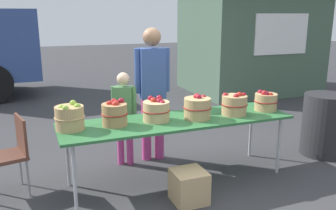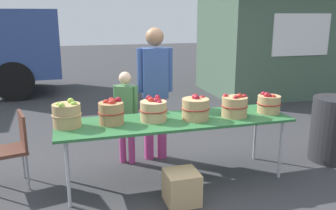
% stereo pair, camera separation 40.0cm
% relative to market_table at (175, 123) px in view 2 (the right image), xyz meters
% --- Properties ---
extents(ground_plane, '(40.00, 40.00, 0.00)m').
position_rel_market_table_xyz_m(ground_plane, '(0.00, 0.00, -0.71)').
color(ground_plane, '#38383A').
extents(market_table, '(2.70, 0.76, 0.75)m').
position_rel_market_table_xyz_m(market_table, '(0.00, 0.00, 0.00)').
color(market_table, '#2D6B38').
rests_on(market_table, ground).
extents(apple_basket_green_0, '(0.32, 0.32, 0.30)m').
position_rel_market_table_xyz_m(apple_basket_green_0, '(-1.20, 0.07, 0.17)').
color(apple_basket_green_0, tan).
rests_on(apple_basket_green_0, market_table).
extents(apple_basket_red_0, '(0.29, 0.29, 0.29)m').
position_rel_market_table_xyz_m(apple_basket_red_0, '(-0.73, 0.04, 0.17)').
color(apple_basket_red_0, '#A87F51').
rests_on(apple_basket_red_0, market_table).
extents(apple_basket_red_1, '(0.32, 0.32, 0.27)m').
position_rel_market_table_xyz_m(apple_basket_red_1, '(-0.25, 0.04, 0.16)').
color(apple_basket_red_1, tan).
rests_on(apple_basket_red_1, market_table).
extents(apple_basket_red_2, '(0.33, 0.33, 0.30)m').
position_rel_market_table_xyz_m(apple_basket_red_2, '(0.23, -0.05, 0.17)').
color(apple_basket_red_2, tan).
rests_on(apple_basket_red_2, market_table).
extents(apple_basket_red_3, '(0.32, 0.32, 0.28)m').
position_rel_market_table_xyz_m(apple_basket_red_3, '(0.71, -0.07, 0.16)').
color(apple_basket_red_3, tan).
rests_on(apple_basket_red_3, market_table).
extents(apple_basket_red_4, '(0.29, 0.29, 0.27)m').
position_rel_market_table_xyz_m(apple_basket_red_4, '(1.19, -0.04, 0.15)').
color(apple_basket_red_4, tan).
rests_on(apple_basket_red_4, market_table).
extents(vendor_adult, '(0.46, 0.27, 1.77)m').
position_rel_market_table_xyz_m(vendor_adult, '(-0.06, 0.71, 0.33)').
color(vendor_adult, '#CC3F8C').
rests_on(vendor_adult, ground).
extents(child_customer, '(0.29, 0.25, 1.23)m').
position_rel_market_table_xyz_m(child_customer, '(-0.46, 0.67, 0.01)').
color(child_customer, '#CC3F8C').
rests_on(child_customer, ground).
extents(food_kiosk, '(3.53, 2.94, 2.74)m').
position_rel_market_table_xyz_m(food_kiosk, '(3.79, 4.19, 0.67)').
color(food_kiosk, '#47604C').
rests_on(food_kiosk, ground).
extents(folding_chair, '(0.48, 0.48, 0.86)m').
position_rel_market_table_xyz_m(folding_chair, '(-1.80, 0.35, -0.21)').
color(folding_chair, brown).
rests_on(folding_chair, ground).
extents(trash_barrel, '(0.61, 0.61, 0.86)m').
position_rel_market_table_xyz_m(trash_barrel, '(2.24, -0.01, -0.28)').
color(trash_barrel, '#262628').
rests_on(trash_barrel, ground).
extents(produce_crate, '(0.34, 0.34, 0.34)m').
position_rel_market_table_xyz_m(produce_crate, '(-0.10, -0.54, -0.54)').
color(produce_crate, tan).
rests_on(produce_crate, ground).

